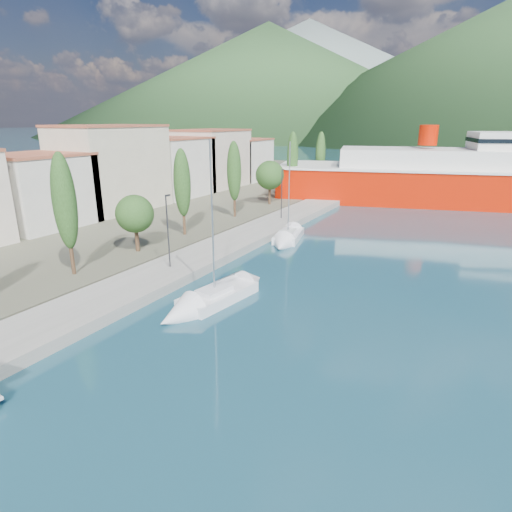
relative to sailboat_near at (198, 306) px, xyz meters
The scene contains 9 objects.
ground 109.21m from the sailboat_near, 88.53° to the left, with size 1400.00×1400.00×0.00m, color #1B4656.
quay 16.39m from the sailboat_near, 112.19° to the left, with size 5.00×88.00×0.80m, color gray.
land_strip 50.86m from the sailboat_near, 150.33° to the left, with size 70.00×148.00×0.70m, color #565644.
town_buildings 39.49m from the sailboat_near, 138.22° to the left, with size 9.20×69.20×11.30m.
tree_row 25.93m from the sailboat_near, 118.30° to the left, with size 4.14×66.17×10.18m.
lamp_posts 7.99m from the sailboat_near, 151.44° to the left, with size 0.15×46.70×6.06m.
sailboat_near is the anchor object (origin of this frame).
sailboat_mid 18.13m from the sailboat_near, 96.12° to the left, with size 4.20×8.15×11.46m.
ferry 55.63m from the sailboat_near, 74.10° to the left, with size 64.26×30.09×12.52m.
Camera 1 is at (13.87, -10.89, 12.60)m, focal length 30.00 mm.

